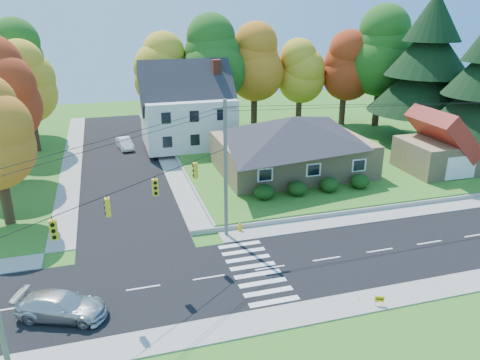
# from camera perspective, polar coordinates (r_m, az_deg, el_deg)

# --- Properties ---
(ground) EXTENTS (120.00, 120.00, 0.00)m
(ground) POSITION_cam_1_polar(r_m,az_deg,el_deg) (30.48, 3.66, -10.66)
(ground) COLOR #3D7923
(road_main) EXTENTS (90.00, 8.00, 0.02)m
(road_main) POSITION_cam_1_polar(r_m,az_deg,el_deg) (30.48, 3.66, -10.65)
(road_main) COLOR black
(road_main) RESTS_ON ground
(road_cross) EXTENTS (8.00, 44.00, 0.02)m
(road_cross) POSITION_cam_1_polar(r_m,az_deg,el_deg) (52.84, -14.40, 2.48)
(road_cross) COLOR black
(road_cross) RESTS_ON ground
(sidewalk_north) EXTENTS (90.00, 2.00, 0.08)m
(sidewalk_north) POSITION_cam_1_polar(r_m,az_deg,el_deg) (34.60, 0.83, -6.52)
(sidewalk_north) COLOR #9C9A90
(sidewalk_north) RESTS_ON ground
(sidewalk_south) EXTENTS (90.00, 2.00, 0.08)m
(sidewalk_south) POSITION_cam_1_polar(r_m,az_deg,el_deg) (26.62, 7.47, -15.86)
(sidewalk_south) COLOR #9C9A90
(sidewalk_south) RESTS_ON ground
(lawn) EXTENTS (30.00, 30.00, 0.50)m
(lawn) POSITION_cam_1_polar(r_m,az_deg,el_deg) (52.89, 9.18, 3.16)
(lawn) COLOR #3D7923
(lawn) RESTS_ON ground
(ranch_house) EXTENTS (14.60, 10.60, 5.40)m
(ranch_house) POSITION_cam_1_polar(r_m,az_deg,el_deg) (45.68, 6.37, 4.48)
(ranch_house) COLOR tan
(ranch_house) RESTS_ON lawn
(colonial_house) EXTENTS (10.40, 8.40, 9.60)m
(colonial_house) POSITION_cam_1_polar(r_m,az_deg,el_deg) (54.40, -6.39, 8.50)
(colonial_house) COLOR silver
(colonial_house) RESTS_ON lawn
(garage) EXTENTS (7.30, 6.30, 4.60)m
(garage) POSITION_cam_1_polar(r_m,az_deg,el_deg) (49.67, 23.31, 3.71)
(garage) COLOR tan
(garage) RESTS_ON lawn
(hedge_row) EXTENTS (10.70, 1.70, 1.27)m
(hedge_row) POSITION_cam_1_polar(r_m,az_deg,el_deg) (40.80, 8.92, -0.77)
(hedge_row) COLOR #163A10
(hedge_row) RESTS_ON lawn
(traffic_infrastructure) EXTENTS (38.10, 10.66, 10.00)m
(traffic_infrastructure) POSITION_cam_1_polar(r_m,az_deg,el_deg) (29.31, 2.71, -0.74)
(traffic_infrastructure) COLOR #666059
(traffic_infrastructure) RESTS_ON ground
(tree_lot_0) EXTENTS (6.72, 6.72, 12.51)m
(tree_lot_0) POSITION_cam_1_polar(r_m,az_deg,el_deg) (59.34, -9.60, 12.98)
(tree_lot_0) COLOR #3F2A19
(tree_lot_0) RESTS_ON lawn
(tree_lot_1) EXTENTS (7.84, 7.84, 14.60)m
(tree_lot_1) POSITION_cam_1_polar(r_m,az_deg,el_deg) (59.25, -3.60, 14.48)
(tree_lot_1) COLOR #3F2A19
(tree_lot_1) RESTS_ON lawn
(tree_lot_2) EXTENTS (7.28, 7.28, 13.56)m
(tree_lot_2) POSITION_cam_1_polar(r_m,az_deg,el_deg) (61.88, 1.78, 14.16)
(tree_lot_2) COLOR #3F2A19
(tree_lot_2) RESTS_ON lawn
(tree_lot_3) EXTENTS (6.16, 6.16, 11.47)m
(tree_lot_3) POSITION_cam_1_polar(r_m,az_deg,el_deg) (63.24, 7.37, 12.95)
(tree_lot_3) COLOR #3F2A19
(tree_lot_3) RESTS_ON lawn
(tree_lot_4) EXTENTS (6.72, 6.72, 12.51)m
(tree_lot_4) POSITION_cam_1_polar(r_m,az_deg,el_deg) (64.92, 12.75, 13.40)
(tree_lot_4) COLOR #3F2A19
(tree_lot_4) RESTS_ON lawn
(tree_lot_5) EXTENTS (8.40, 8.40, 15.64)m
(tree_lot_5) POSITION_cam_1_polar(r_m,az_deg,el_deg) (65.06, 16.95, 14.78)
(tree_lot_5) COLOR #3F2A19
(tree_lot_5) RESTS_ON lawn
(conifer_east_a) EXTENTS (12.80, 12.80, 16.96)m
(conifer_east_a) POSITION_cam_1_polar(r_m,az_deg,el_deg) (59.23, 21.94, 12.88)
(conifer_east_a) COLOR #3F2A19
(conifer_east_a) RESTS_ON lawn
(tree_west_1) EXTENTS (7.28, 7.28, 13.56)m
(tree_west_1) POSITION_cam_1_polar(r_m,az_deg,el_deg) (47.81, -27.24, 9.48)
(tree_west_1) COLOR #3F2A19
(tree_west_1) RESTS_ON ground
(tree_west_2) EXTENTS (6.72, 6.72, 12.51)m
(tree_west_2) POSITION_cam_1_polar(r_m,az_deg,el_deg) (57.52, -24.53, 10.73)
(tree_west_2) COLOR #3F2A19
(tree_west_2) RESTS_ON ground
(tree_west_3) EXTENTS (7.84, 7.84, 14.60)m
(tree_west_3) POSITION_cam_1_polar(r_m,az_deg,el_deg) (65.51, -25.63, 12.71)
(tree_west_3) COLOR #3F2A19
(tree_west_3) RESTS_ON ground
(silver_sedan) EXTENTS (5.23, 3.69, 1.41)m
(silver_sedan) POSITION_cam_1_polar(r_m,az_deg,el_deg) (27.51, -20.90, -14.14)
(silver_sedan) COLOR silver
(silver_sedan) RESTS_ON road_main
(white_car) EXTENTS (2.02, 4.13, 1.30)m
(white_car) POSITION_cam_1_polar(r_m,az_deg,el_deg) (56.38, -13.87, 4.35)
(white_car) COLOR white
(white_car) RESTS_ON road_cross
(fire_hydrant) EXTENTS (0.39, 0.31, 0.69)m
(fire_hydrant) POSITION_cam_1_polar(r_m,az_deg,el_deg) (34.83, -0.00, -5.79)
(fire_hydrant) COLOR #F5AF00
(fire_hydrant) RESTS_ON ground
(yard_sign) EXTENTS (0.50, 0.24, 0.66)m
(yard_sign) POSITION_cam_1_polar(r_m,az_deg,el_deg) (27.85, 16.64, -13.76)
(yard_sign) COLOR black
(yard_sign) RESTS_ON ground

